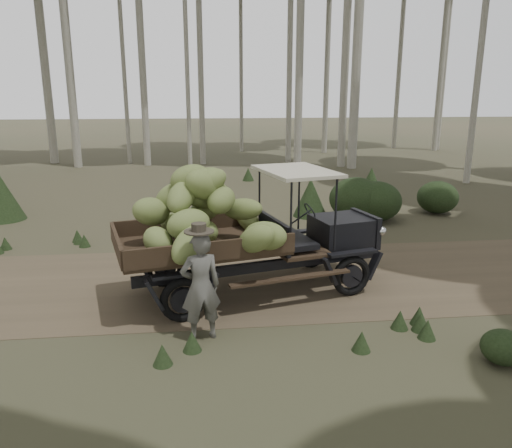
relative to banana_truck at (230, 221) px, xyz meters
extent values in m
plane|color=#473D2B|center=(-1.31, 0.71, -1.39)|extent=(120.00, 120.00, 0.00)
cube|color=brown|center=(-1.31, 0.71, -1.38)|extent=(70.00, 4.00, 0.01)
cube|color=black|center=(2.12, 0.58, -0.41)|extent=(1.17, 1.14, 0.54)
cube|color=black|center=(2.64, 0.71, -0.41)|extent=(0.33, 0.97, 0.60)
cube|color=black|center=(0.79, 0.25, -0.31)|extent=(0.41, 1.34, 0.54)
cube|color=#38281C|center=(-0.53, -0.09, -0.41)|extent=(3.08, 2.37, 0.08)
cube|color=#38281C|center=(-0.74, 0.77, -0.24)|extent=(2.66, 0.72, 0.31)
cube|color=#38281C|center=(-0.32, -0.94, -0.24)|extent=(2.66, 0.72, 0.31)
cube|color=#38281C|center=(-1.85, -0.42, -0.24)|extent=(0.48, 1.72, 0.31)
cube|color=#BEB69E|center=(1.20, 0.35, 0.78)|extent=(1.49, 1.88, 0.06)
cube|color=black|center=(0.37, 0.52, -0.78)|extent=(4.38, 1.18, 0.18)
cube|color=black|center=(0.55, -0.20, -0.78)|extent=(4.38, 1.18, 0.18)
torus|color=black|center=(1.74, 1.29, -1.02)|extent=(0.75, 0.31, 0.74)
torus|color=black|center=(2.12, -0.23, -1.02)|extent=(0.75, 0.31, 0.74)
torus|color=black|center=(-1.19, 0.55, -1.02)|extent=(0.75, 0.31, 0.74)
torus|color=black|center=(-0.81, -0.96, -1.02)|extent=(0.75, 0.31, 0.74)
sphere|color=beige|center=(2.61, 1.15, -0.36)|extent=(0.18, 0.18, 0.18)
sphere|color=beige|center=(2.82, 0.30, -0.36)|extent=(0.18, 0.18, 0.18)
ellipsoid|color=olive|center=(-0.48, -0.23, -0.13)|extent=(0.79, 0.82, 0.55)
ellipsoid|color=olive|center=(-0.69, -0.62, 0.12)|extent=(0.88, 0.79, 0.52)
ellipsoid|color=olive|center=(-0.16, -0.25, 0.42)|extent=(0.70, 0.80, 0.56)
ellipsoid|color=olive|center=(-0.62, -0.08, 0.69)|extent=(0.80, 0.84, 0.62)
ellipsoid|color=olive|center=(0.37, 0.82, -0.18)|extent=(0.65, 0.88, 0.61)
ellipsoid|color=olive|center=(0.22, 0.08, 0.18)|extent=(0.87, 0.74, 0.47)
ellipsoid|color=olive|center=(-0.90, 0.11, 0.41)|extent=(0.95, 0.63, 0.74)
ellipsoid|color=olive|center=(-0.66, -0.01, 0.74)|extent=(0.81, 0.56, 0.59)
ellipsoid|color=olive|center=(0.52, -0.62, -0.11)|extent=(0.89, 0.79, 0.51)
ellipsoid|color=olive|center=(-1.32, -0.04, 0.20)|extent=(0.84, 0.69, 0.60)
ellipsoid|color=olive|center=(-0.51, -0.01, 0.43)|extent=(0.92, 0.76, 0.60)
ellipsoid|color=olive|center=(-0.39, -0.20, 0.70)|extent=(0.89, 0.63, 0.62)
ellipsoid|color=olive|center=(-1.18, -0.64, -0.14)|extent=(0.73, 0.82, 0.59)
ellipsoid|color=olive|center=(-0.40, 0.47, 0.14)|extent=(0.66, 0.86, 0.47)
ellipsoid|color=olive|center=(-0.31, 0.07, 0.46)|extent=(0.87, 0.91, 0.55)
ellipsoid|color=olive|center=(-0.44, -0.17, 0.67)|extent=(0.95, 1.00, 0.72)
ellipsoid|color=olive|center=(-0.92, 0.55, -0.14)|extent=(0.80, 0.70, 0.43)
ellipsoid|color=olive|center=(-0.30, 0.48, 0.21)|extent=(0.43, 0.71, 0.40)
ellipsoid|color=olive|center=(-0.80, -0.29, 0.50)|extent=(0.66, 0.98, 0.66)
ellipsoid|color=olive|center=(-0.35, 0.03, 0.71)|extent=(0.66, 0.43, 0.50)
ellipsoid|color=olive|center=(-0.68, -1.08, -0.08)|extent=(0.85, 0.94, 0.74)
ellipsoid|color=olive|center=(0.36, -0.82, -0.10)|extent=(0.87, 0.83, 0.68)
imported|color=#55534D|center=(-0.53, -1.53, -0.58)|extent=(0.66, 0.51, 1.61)
cylinder|color=#383127|center=(-0.53, -1.53, 0.25)|extent=(0.52, 0.52, 0.02)
cylinder|color=#383127|center=(-0.53, -1.53, 0.30)|extent=(0.26, 0.26, 0.13)
ellipsoid|color=#233319|center=(-1.34, 9.52, -1.14)|extent=(0.59, 0.59, 0.47)
cone|color=#233319|center=(-6.08, 6.15, -0.71)|extent=(1.22, 1.22, 1.35)
ellipsoid|color=#233319|center=(-0.57, 5.98, -1.19)|extent=(0.47, 0.47, 0.37)
ellipsoid|color=#233319|center=(4.37, 4.86, -0.82)|extent=(1.39, 1.39, 1.11)
cone|color=#233319|center=(1.43, 11.76, -1.12)|extent=(0.48, 0.48, 0.53)
ellipsoid|color=#233319|center=(6.49, 5.54, -0.90)|extent=(1.20, 1.20, 0.96)
ellipsoid|color=#233319|center=(3.83, 5.03, -0.77)|extent=(1.50, 1.50, 1.20)
ellipsoid|color=#233319|center=(3.46, -2.69, -1.15)|extent=(0.58, 0.58, 0.47)
cone|color=#233319|center=(2.66, 5.63, -0.83)|extent=(1.00, 1.00, 1.11)
cone|color=#233319|center=(4.45, 5.62, -0.69)|extent=(1.25, 1.25, 1.39)
cone|color=#233319|center=(2.78, -1.67, -1.24)|extent=(0.27, 0.27, 0.30)
cone|color=#233319|center=(-5.00, 3.26, -1.24)|extent=(0.27, 0.27, 0.30)
cone|color=#233319|center=(-3.24, 3.28, -1.24)|extent=(0.27, 0.27, 0.30)
cone|color=#233319|center=(0.95, 2.92, -1.24)|extent=(0.27, 0.27, 0.30)
cone|color=#233319|center=(-3.43, 3.53, -1.24)|extent=(0.27, 0.27, 0.30)
cone|color=#233319|center=(-3.50, 3.71, -1.24)|extent=(0.27, 0.27, 0.30)
cone|color=#233319|center=(-1.05, -2.23, -1.24)|extent=(0.27, 0.27, 0.30)
cone|color=#233319|center=(2.85, -1.45, -1.24)|extent=(0.27, 0.27, 0.30)
cone|color=#233319|center=(1.69, -2.16, -1.24)|extent=(0.27, 0.27, 0.30)
cone|color=#233319|center=(-0.67, -1.90, -1.24)|extent=(0.27, 0.27, 0.30)
cone|color=#233319|center=(2.77, -1.92, -1.24)|extent=(0.27, 0.27, 0.30)
cone|color=#233319|center=(-0.51, 3.07, -1.24)|extent=(0.27, 0.27, 0.30)
cone|color=#233319|center=(0.26, 3.58, -1.24)|extent=(0.27, 0.27, 0.30)
cone|color=#233319|center=(2.49, -1.56, -1.24)|extent=(0.27, 0.27, 0.30)
camera|label=1|loc=(-0.47, -8.27, 2.15)|focal=35.00mm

